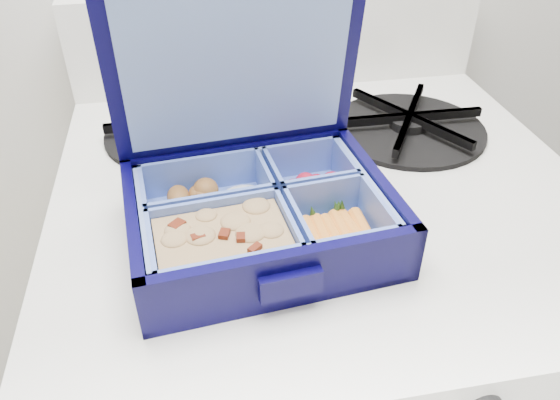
{
  "coord_description": "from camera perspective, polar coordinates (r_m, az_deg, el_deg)",
  "views": [
    {
      "loc": [
        -0.75,
        1.23,
        1.15
      ],
      "look_at": [
        -0.68,
        1.62,
        0.87
      ],
      "focal_mm": 35.0,
      "sensor_mm": 36.0,
      "label": 1
    }
  ],
  "objects": [
    {
      "name": "bento_box",
      "position": [
        0.48,
        -2.08,
        -1.63
      ],
      "size": [
        0.24,
        0.2,
        0.05
      ],
      "primitive_type": null,
      "rotation": [
        0.0,
        0.0,
        0.1
      ],
      "color": "#040131",
      "rests_on": "stove"
    },
    {
      "name": "burner_grate",
      "position": [
        0.68,
        13.31,
        8.03
      ],
      "size": [
        0.19,
        0.19,
        0.03
      ],
      "primitive_type": "cylinder",
      "rotation": [
        0.0,
        0.0,
        -0.01
      ],
      "color": "black",
      "rests_on": "stove"
    },
    {
      "name": "burner_grate_rear",
      "position": [
        0.67,
        -10.64,
        7.42
      ],
      "size": [
        0.18,
        0.18,
        0.02
      ],
      "primitive_type": "cylinder",
      "rotation": [
        0.0,
        0.0,
        0.03
      ],
      "color": "black",
      "rests_on": "stove"
    },
    {
      "name": "fork",
      "position": [
        0.61,
        2.46,
        4.25
      ],
      "size": [
        0.13,
        0.15,
        0.01
      ],
      "primitive_type": null,
      "rotation": [
        0.0,
        0.0,
        -0.71
      ],
      "color": "silver",
      "rests_on": "stove"
    }
  ]
}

